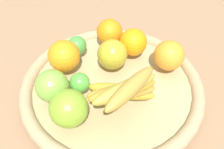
{
  "coord_description": "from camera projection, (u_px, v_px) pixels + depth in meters",
  "views": [
    {
      "loc": [
        0.28,
        0.31,
        0.48
      ],
      "look_at": [
        0.0,
        0.0,
        0.06
      ],
      "focal_mm": 40.15,
      "sensor_mm": 36.0,
      "label": 1
    }
  ],
  "objects": [
    {
      "name": "basket",
      "position": [
        112.0,
        86.0,
        0.63
      ],
      "size": [
        0.45,
        0.45,
        0.04
      ],
      "color": "tan",
      "rests_on": "ground_plane"
    },
    {
      "name": "banana_bunch",
      "position": [
        124.0,
        90.0,
        0.53
      ],
      "size": [
        0.16,
        0.14,
        0.09
      ],
      "color": "gold",
      "rests_on": "basket"
    },
    {
      "name": "lime_1",
      "position": [
        80.0,
        83.0,
        0.57
      ],
      "size": [
        0.06,
        0.06,
        0.05
      ],
      "primitive_type": "sphere",
      "rotation": [
        0.0,
        0.0,
        3.63
      ],
      "color": "green",
      "rests_on": "basket"
    },
    {
      "name": "orange_2",
      "position": [
        110.0,
        32.0,
        0.69
      ],
      "size": [
        0.1,
        0.1,
        0.07
      ],
      "primitive_type": "sphere",
      "rotation": [
        0.0,
        0.0,
        3.78
      ],
      "color": "orange",
      "rests_on": "basket"
    },
    {
      "name": "ground_plane",
      "position": [
        112.0,
        91.0,
        0.64
      ],
      "size": [
        2.4,
        2.4,
        0.0
      ],
      "primitive_type": "plane",
      "color": "#957050",
      "rests_on": "ground"
    },
    {
      "name": "apple_2",
      "position": [
        112.0,
        54.0,
        0.62
      ],
      "size": [
        0.09,
        0.09,
        0.08
      ],
      "primitive_type": "sphere",
      "rotation": [
        0.0,
        0.0,
        4.92
      ],
      "color": "#AFA128",
      "rests_on": "basket"
    },
    {
      "name": "orange_3",
      "position": [
        64.0,
        56.0,
        0.61
      ],
      "size": [
        0.09,
        0.09,
        0.08
      ],
      "primitive_type": "sphere",
      "rotation": [
        0.0,
        0.0,
        2.99
      ],
      "color": "orange",
      "rests_on": "basket"
    },
    {
      "name": "apple_1",
      "position": [
        69.0,
        108.0,
        0.5
      ],
      "size": [
        0.1,
        0.1,
        0.08
      ],
      "primitive_type": "sphere",
      "rotation": [
        0.0,
        0.0,
        6.0
      ],
      "color": "#80AF2F",
      "rests_on": "basket"
    },
    {
      "name": "orange_0",
      "position": [
        169.0,
        55.0,
        0.62
      ],
      "size": [
        0.11,
        0.11,
        0.08
      ],
      "primitive_type": "sphere",
      "rotation": [
        0.0,
        0.0,
        4.15
      ],
      "color": "orange",
      "rests_on": "basket"
    },
    {
      "name": "lime_0",
      "position": [
        78.0,
        45.0,
        0.67
      ],
      "size": [
        0.05,
        0.05,
        0.05
      ],
      "primitive_type": "sphere",
      "rotation": [
        0.0,
        0.0,
        4.78
      ],
      "color": "green",
      "rests_on": "basket"
    },
    {
      "name": "orange_1",
      "position": [
        133.0,
        42.0,
        0.66
      ],
      "size": [
        0.1,
        0.1,
        0.07
      ],
      "primitive_type": "sphere",
      "rotation": [
        0.0,
        0.0,
        3.79
      ],
      "color": "orange",
      "rests_on": "basket"
    },
    {
      "name": "apple_0",
      "position": [
        52.0,
        86.0,
        0.55
      ],
      "size": [
        0.1,
        0.1,
        0.07
      ],
      "primitive_type": "sphere",
      "rotation": [
        0.0,
        0.0,
        2.72
      ],
      "color": "#7CB341",
      "rests_on": "basket"
    }
  ]
}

